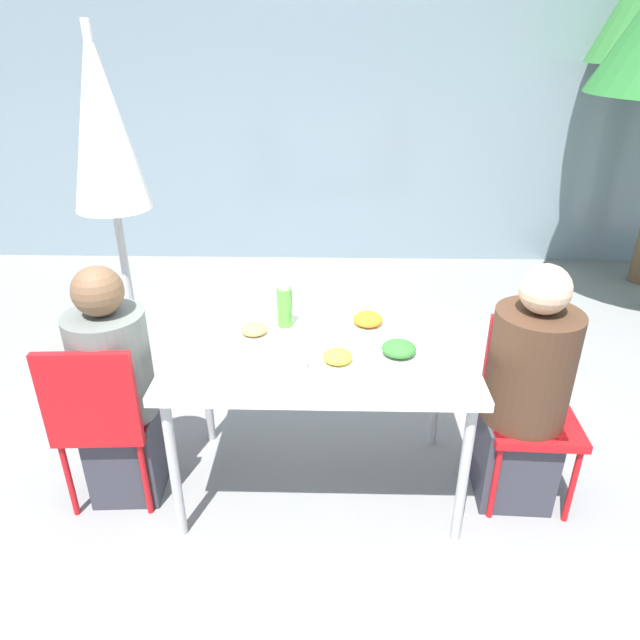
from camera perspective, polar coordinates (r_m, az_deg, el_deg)
The scene contains 15 objects.
ground_plane at distance 2.96m, azimuth -0.00°, elevation -15.91°, with size 24.00×24.00×0.00m, color gray.
building_facade at distance 5.54m, azimuth 0.90°, elevation 21.34°, with size 10.00×0.20×3.00m.
dining_table at distance 2.54m, azimuth -0.00°, elevation -4.32°, with size 1.33×0.79×0.76m.
chair_left at distance 2.73m, azimuth -20.97°, elevation -8.61°, with size 0.42×0.42×0.86m.
person_left at distance 2.75m, azimuth -19.63°, elevation -6.99°, with size 0.34×0.34×1.16m.
chair_right at distance 2.83m, azimuth 20.24°, elevation -7.14°, with size 0.42×0.42×0.86m.
person_right at distance 2.73m, azimuth 19.80°, elevation -7.27°, with size 0.37×0.37×1.18m.
closed_umbrella at distance 3.13m, azimuth -20.78°, elevation 16.57°, with size 0.39×0.39×2.07m.
plate_0 at distance 2.40m, azimuth 1.77°, elevation -3.98°, with size 0.23×0.23×0.06m.
plate_1 at distance 2.63m, azimuth -6.61°, elevation -1.19°, with size 0.22×0.22×0.06m.
plate_2 at distance 2.71m, azimuth 4.79°, elevation -0.21°, with size 0.26×0.26×0.07m.
plate_3 at distance 2.47m, azimuth 7.87°, elevation -3.16°, with size 0.27×0.27×0.07m.
bottle at distance 2.69m, azimuth -3.55°, elevation 1.36°, with size 0.07×0.07×0.21m.
drinking_cup at distance 2.34m, azimuth -2.16°, elevation -4.09°, with size 0.07×0.07×0.10m.
salad_bowl at distance 2.63m, azimuth -0.38°, elevation -0.82°, with size 0.16×0.16×0.06m.
Camera 1 is at (0.05, -2.19, 1.99)m, focal length 32.00 mm.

